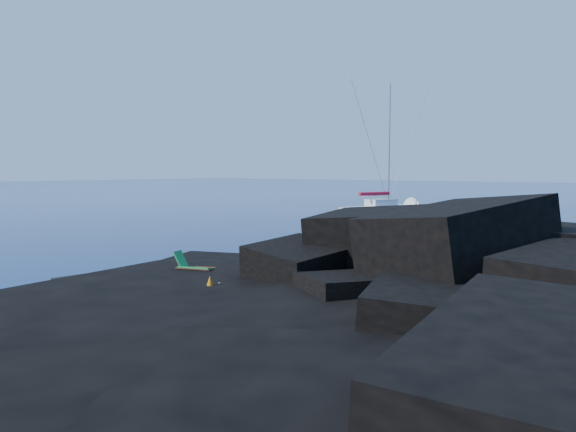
% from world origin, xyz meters
% --- Properties ---
extents(ground, '(400.00, 400.00, 0.00)m').
position_xyz_m(ground, '(0.00, 0.00, 0.00)').
color(ground, '#031032').
rests_on(ground, ground).
extents(headland, '(24.00, 24.00, 3.60)m').
position_xyz_m(headland, '(13.00, 3.00, 0.00)').
color(headland, black).
rests_on(headland, ground).
extents(beach, '(9.08, 6.86, 0.70)m').
position_xyz_m(beach, '(4.50, 0.50, 0.00)').
color(beach, black).
rests_on(beach, ground).
extents(surf_foam, '(10.00, 8.00, 0.06)m').
position_xyz_m(surf_foam, '(5.00, 5.00, 0.00)').
color(surf_foam, white).
rests_on(surf_foam, ground).
extents(sailboat, '(6.08, 12.58, 12.96)m').
position_xyz_m(sailboat, '(-7.06, 36.22, 0.00)').
color(sailboat, silver).
rests_on(sailboat, ground).
extents(deck_chair, '(1.65, 1.13, 1.04)m').
position_xyz_m(deck_chair, '(3.96, 1.72, 0.87)').
color(deck_chair, '#1D8341').
rests_on(deck_chair, beach).
extents(towel, '(2.23, 1.49, 0.05)m').
position_xyz_m(towel, '(6.15, 0.29, 0.38)').
color(towel, white).
rests_on(towel, beach).
extents(sunbather, '(1.90, 0.94, 0.25)m').
position_xyz_m(sunbather, '(6.15, 0.29, 0.53)').
color(sunbather, tan).
rests_on(sunbather, towel).
extents(marker_cone, '(0.42, 0.42, 0.61)m').
position_xyz_m(marker_cone, '(6.67, -0.07, 0.65)').
color(marker_cone, orange).
rests_on(marker_cone, beach).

